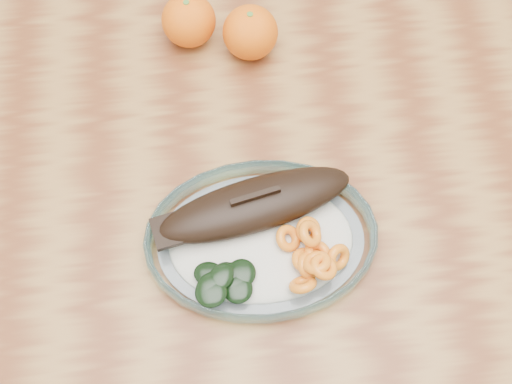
% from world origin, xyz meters
% --- Properties ---
extents(ground, '(3.00, 3.00, 0.00)m').
position_xyz_m(ground, '(0.00, 0.00, 0.00)').
color(ground, slate).
rests_on(ground, ground).
extents(dining_table, '(1.20, 0.80, 0.75)m').
position_xyz_m(dining_table, '(0.00, 0.00, 0.65)').
color(dining_table, brown).
rests_on(dining_table, ground).
extents(plated_meal, '(0.50, 0.50, 0.08)m').
position_xyz_m(plated_meal, '(-0.01, -0.08, 0.77)').
color(plated_meal, white).
rests_on(plated_meal, dining_table).
extents(orange_left, '(0.07, 0.07, 0.07)m').
position_xyz_m(orange_left, '(-0.08, 0.24, 0.79)').
color(orange_left, '#DE5304').
rests_on(orange_left, dining_table).
extents(orange_right, '(0.08, 0.08, 0.08)m').
position_xyz_m(orange_right, '(0.00, 0.21, 0.79)').
color(orange_right, '#DE5304').
rests_on(orange_right, dining_table).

